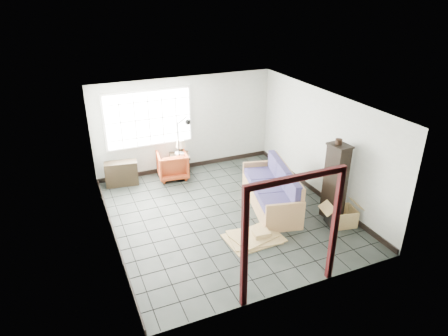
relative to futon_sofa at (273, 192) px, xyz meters
name	(u,v)px	position (x,y,z in m)	size (l,w,h in m)	color
ground	(225,214)	(-1.19, 0.10, -0.36)	(5.50, 5.50, 0.00)	black
room_shell	(225,145)	(-1.19, 0.13, 1.32)	(5.02, 5.52, 2.61)	#A8ACA5
window_panel	(149,119)	(-2.19, 2.80, 1.24)	(2.32, 0.08, 1.52)	silver
doorway_trim	(293,222)	(-1.19, -2.60, 1.02)	(1.80, 0.08, 2.20)	#350C0D
futon_sofa	(273,192)	(0.00, 0.00, 0.00)	(1.34, 2.37, 0.99)	olive
armchair	(172,164)	(-1.73, 2.41, 0.04)	(0.77, 0.72, 0.79)	#963B15
side_table	(180,158)	(-1.49, 2.50, 0.12)	(0.63, 0.63, 0.58)	black
table_lamp	(181,144)	(-1.44, 2.54, 0.51)	(0.30, 0.30, 0.41)	black
projector	(181,154)	(-1.48, 2.43, 0.27)	(0.30, 0.24, 0.10)	silver
floor_lamp	(184,147)	(-1.47, 2.18, 0.57)	(0.53, 0.34, 1.73)	black
console_shelf	(122,173)	(-3.07, 2.50, -0.04)	(0.86, 0.44, 0.64)	black
tall_shelf	(335,181)	(0.96, -0.95, 0.53)	(0.41, 0.51, 1.75)	black
pot	(339,142)	(0.95, -0.91, 1.45)	(0.18, 0.18, 0.11)	black
open_box	(341,217)	(0.96, -1.29, -0.17)	(1.00, 0.62, 0.53)	#936E47
cardboard_pile	(255,237)	(-1.01, -1.03, -0.31)	(1.20, 0.88, 0.17)	#936E47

